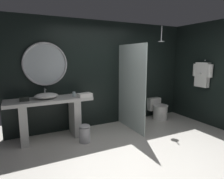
{
  "coord_description": "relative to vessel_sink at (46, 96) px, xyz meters",
  "views": [
    {
      "loc": [
        -2.08,
        -2.61,
        1.76
      ],
      "look_at": [
        -0.35,
        0.85,
        1.09
      ],
      "focal_mm": 31.24,
      "sensor_mm": 36.0,
      "label": 1
    }
  ],
  "objects": [
    {
      "name": "toilet",
      "position": [
        3.01,
        0.01,
        -0.69
      ],
      "size": [
        0.41,
        0.6,
        0.56
      ],
      "color": "white",
      "rests_on": "ground_plane"
    },
    {
      "name": "waste_bin",
      "position": [
        0.64,
        -0.52,
        -0.75
      ],
      "size": [
        0.23,
        0.23,
        0.38
      ],
      "color": "#B7B7BC",
      "rests_on": "ground_plane"
    },
    {
      "name": "hanging_bathrobe",
      "position": [
        3.74,
        -0.75,
        0.37
      ],
      "size": [
        0.2,
        0.56,
        0.69
      ],
      "color": "#B7B7BC"
    },
    {
      "name": "tumbler_cup",
      "position": [
        0.57,
        -0.06,
        -0.01
      ],
      "size": [
        0.07,
        0.07,
        0.11
      ],
      "primitive_type": "cylinder",
      "color": "silver",
      "rests_on": "vanity_counter"
    },
    {
      "name": "vessel_sink",
      "position": [
        0.0,
        0.0,
        0.0
      ],
      "size": [
        0.48,
        0.39,
        0.2
      ],
      "color": "white",
      "rests_on": "vanity_counter"
    },
    {
      "name": "vanity_counter",
      "position": [
        0.06,
        -0.01,
        -0.38
      ],
      "size": [
        1.74,
        0.59,
        0.88
      ],
      "color": "silver",
      "rests_on": "ground_plane"
    },
    {
      "name": "tissue_box",
      "position": [
        -0.42,
        -0.03,
        -0.02
      ],
      "size": [
        0.18,
        0.14,
        0.07
      ],
      "primitive_type": "cube",
      "color": "#282D28",
      "rests_on": "vanity_counter"
    },
    {
      "name": "round_wall_mirror",
      "position": [
        0.06,
        0.26,
        0.64
      ],
      "size": [
        0.94,
        0.04,
        0.94
      ],
      "color": "#B7B7BC"
    },
    {
      "name": "side_wall_right",
      "position": [
        3.88,
        -0.79,
        0.36
      ],
      "size": [
        0.1,
        2.47,
        2.6
      ],
      "primitive_type": "cube",
      "color": "black",
      "rests_on": "ground_plane"
    },
    {
      "name": "folded_hand_towel",
      "position": [
        0.77,
        -0.21,
        -0.02
      ],
      "size": [
        0.31,
        0.23,
        0.08
      ],
      "primitive_type": "cube",
      "rotation": [
        0.0,
        0.0,
        0.12
      ],
      "color": "white",
      "rests_on": "vanity_counter"
    },
    {
      "name": "ground_plane",
      "position": [
        1.53,
        -1.55,
        -0.94
      ],
      "size": [
        5.76,
        5.76,
        0.0
      ],
      "primitive_type": "plane",
      "color": "silver"
    },
    {
      "name": "shower_glass_panel",
      "position": [
        1.89,
        -0.29,
        0.07
      ],
      "size": [
        0.02,
        1.17,
        2.02
      ],
      "primitive_type": "cube",
      "color": "silver",
      "rests_on": "ground_plane"
    },
    {
      "name": "back_wall_panel",
      "position": [
        1.53,
        0.35,
        0.36
      ],
      "size": [
        4.8,
        0.1,
        2.6
      ],
      "primitive_type": "cube",
      "color": "black",
      "rests_on": "ground_plane"
    },
    {
      "name": "rain_shower_head",
      "position": [
        2.83,
        -0.2,
        1.23
      ],
      "size": [
        0.16,
        0.16,
        0.4
      ],
      "color": "#B7B7BC"
    }
  ]
}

